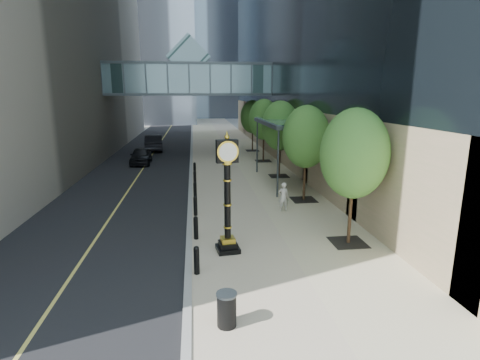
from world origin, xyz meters
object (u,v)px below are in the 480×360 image
car_near (141,156)px  pedestrian (283,197)px  street_clock (227,203)px  trash_bin (227,310)px  car_far (154,143)px

car_near → pedestrian: bearing=-60.2°
car_near → street_clock: bearing=-75.2°
trash_bin → car_near: car_near is taller
street_clock → car_far: 28.57m
trash_bin → car_far: bearing=98.9°
street_clock → car_near: bearing=99.2°
street_clock → car_far: street_clock is taller
street_clock → car_near: (-5.95, 19.97, -1.32)m
pedestrian → car_far: size_ratio=0.30×
pedestrian → car_near: size_ratio=0.37×
street_clock → car_far: size_ratio=0.88×
trash_bin → street_clock: bearing=84.5°
street_clock → car_near: size_ratio=1.09×
street_clock → trash_bin: (-0.47, -4.85, -1.55)m
pedestrian → car_near: bearing=-58.4°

